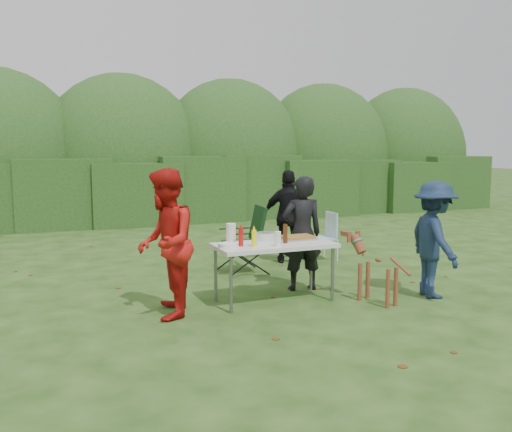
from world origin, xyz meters
name	(u,v)px	position (x,y,z in m)	size (l,w,h in m)	color
ground	(256,309)	(0.00, 0.00, 0.00)	(80.00, 80.00, 0.00)	#1E4211
hedge_row	(134,191)	(0.00, 8.00, 0.85)	(22.00, 1.40, 1.70)	#23471C
shrub_backdrop	(123,160)	(0.00, 9.60, 1.60)	(20.00, 2.60, 3.20)	#3D6628
folding_table	(274,248)	(0.34, 0.22, 0.69)	(1.50, 0.70, 0.74)	silver
person_cook	(302,233)	(0.92, 0.59, 0.78)	(0.57, 0.37, 1.55)	black
person_red_jacket	(166,243)	(-1.06, 0.12, 0.85)	(0.83, 0.64, 1.70)	red
person_black_puffy	(289,217)	(1.55, 2.25, 0.78)	(0.92, 0.38, 1.56)	black
child	(434,239)	(2.33, -0.38, 0.75)	(0.97, 0.56, 1.51)	#162643
dog	(378,270)	(1.49, -0.36, 0.42)	(0.88, 0.35, 0.83)	brown
camping_chair	(243,239)	(0.56, 1.84, 0.52)	(0.65, 0.65, 1.05)	black
lawn_chair	(320,236)	(2.13, 2.22, 0.42)	(0.49, 0.49, 0.83)	#5EAAD5
food_tray	(297,239)	(0.73, 0.35, 0.75)	(0.45, 0.30, 0.02)	#B7B7BA
focaccia_bread	(297,237)	(0.73, 0.35, 0.78)	(0.40, 0.26, 0.04)	#9F6D2E
mustard_bottle	(254,238)	(0.02, 0.11, 0.84)	(0.06, 0.06, 0.20)	#FCFF0B
ketchup_bottle	(241,237)	(-0.11, 0.19, 0.85)	(0.06, 0.06, 0.22)	red
beer_bottle	(285,234)	(0.48, 0.19, 0.86)	(0.06, 0.06, 0.24)	#47230F
paper_towel_roll	(231,234)	(-0.18, 0.36, 0.87)	(0.12, 0.12, 0.26)	white
cup_stack	(278,239)	(0.30, 0.03, 0.83)	(0.08, 0.08, 0.18)	white
pasta_bowl	(266,236)	(0.34, 0.47, 0.79)	(0.26, 0.26, 0.10)	silver
plate_stack	(228,245)	(-0.28, 0.18, 0.77)	(0.24, 0.24, 0.05)	white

